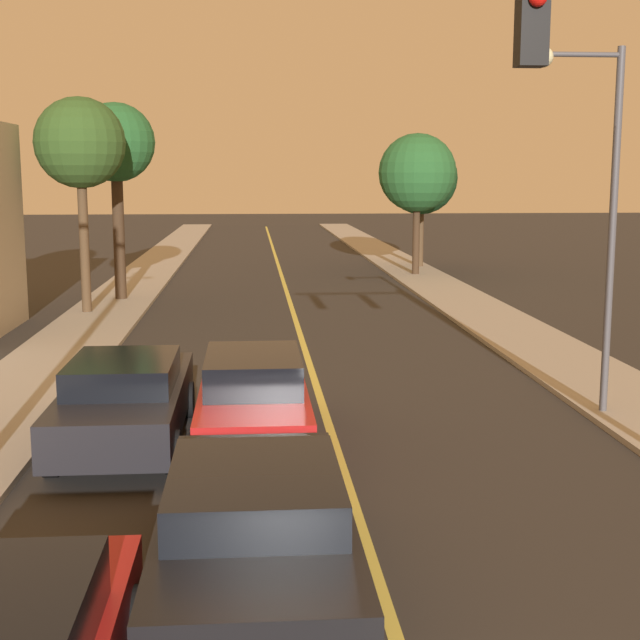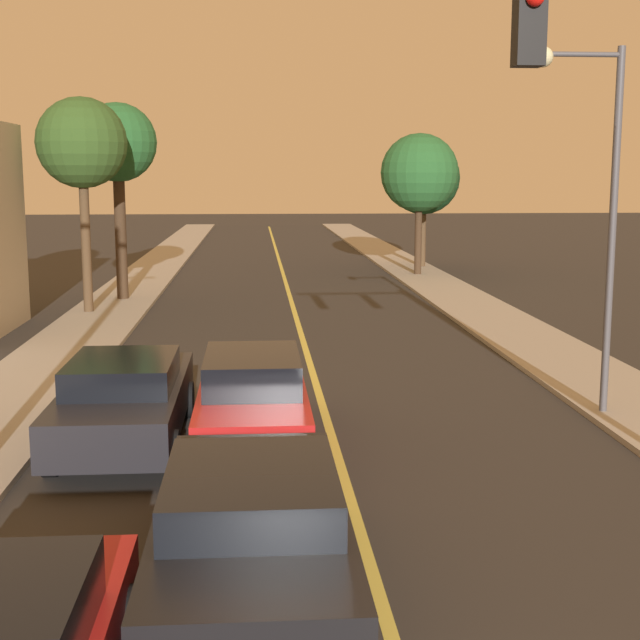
% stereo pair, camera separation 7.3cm
% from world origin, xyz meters
% --- Properties ---
extents(road_surface, '(9.60, 80.00, 0.01)m').
position_xyz_m(road_surface, '(0.00, 36.00, 0.01)').
color(road_surface, '#2D2B28').
rests_on(road_surface, ground).
extents(sidewalk_left, '(2.50, 80.00, 0.12)m').
position_xyz_m(sidewalk_left, '(-6.05, 36.00, 0.06)').
color(sidewalk_left, '#9E998E').
rests_on(sidewalk_left, ground).
extents(sidewalk_right, '(2.50, 80.00, 0.12)m').
position_xyz_m(sidewalk_right, '(6.05, 36.00, 0.06)').
color(sidewalk_right, '#9E998E').
rests_on(sidewalk_right, ground).
extents(car_near_lane_front, '(2.09, 5.02, 1.51)m').
position_xyz_m(car_near_lane_front, '(-1.34, 4.80, 0.81)').
color(car_near_lane_front, black).
rests_on(car_near_lane_front, ground).
extents(car_near_lane_second, '(1.86, 5.14, 1.59)m').
position_xyz_m(car_near_lane_second, '(-1.34, 10.31, 0.82)').
color(car_near_lane_second, red).
rests_on(car_near_lane_second, ground).
extents(car_outer_lane_second, '(2.01, 5.09, 1.50)m').
position_xyz_m(car_outer_lane_second, '(-3.46, 10.53, 0.79)').
color(car_outer_lane_second, black).
rests_on(car_outer_lane_second, ground).
extents(streetlamp_right, '(1.65, 0.36, 6.55)m').
position_xyz_m(streetlamp_right, '(4.76, 11.61, 4.36)').
color(streetlamp_right, '#47474C').
rests_on(streetlamp_right, ground).
extents(tree_left_near, '(2.72, 2.72, 6.81)m').
position_xyz_m(tree_left_near, '(-5.97, 27.75, 5.46)').
color(tree_left_near, '#3D2B1C').
rests_on(tree_left_near, ground).
extents(tree_left_far, '(2.83, 2.83, 6.74)m').
position_xyz_m(tree_left_far, '(-6.63, 24.74, 5.39)').
color(tree_left_far, '#4C3823').
rests_on(tree_left_far, ground).
extents(tree_right_near, '(3.40, 3.40, 6.13)m').
position_xyz_m(tree_right_near, '(5.92, 34.82, 4.53)').
color(tree_right_near, '#3D2B1C').
rests_on(tree_right_near, ground).
extents(tree_right_far, '(3.43, 3.43, 5.91)m').
position_xyz_m(tree_right_far, '(6.74, 38.15, 4.29)').
color(tree_right_far, '#4C3823').
rests_on(tree_right_far, ground).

